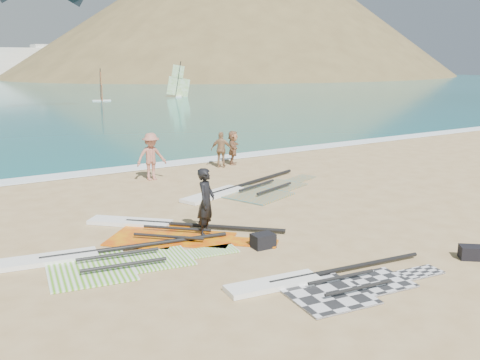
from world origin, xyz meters
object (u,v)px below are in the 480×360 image
rig_grey (323,284)px  gear_bag_near (263,241)px  gear_bag_far (471,253)px  person_wetsuit (206,202)px  rig_orange (247,190)px  beachgoer_back (221,150)px  rig_red (162,230)px  rig_green (98,260)px  beachgoer_mid (151,157)px  beachgoer_right (233,148)px

rig_grey → gear_bag_near: size_ratio=8.75×
gear_bag_far → person_wetsuit: (-4.57, 5.17, 0.79)m
rig_orange → beachgoer_back: 4.80m
rig_red → beachgoer_back: size_ratio=3.19×
rig_green → beachgoer_mid: size_ratio=3.10×
rig_green → gear_bag_far: 9.16m
beachgoer_mid → gear_bag_far: bearing=-74.5°
rig_grey → beachgoer_mid: beachgoer_mid is taller
gear_bag_near → gear_bag_far: size_ratio=1.05×
rig_grey → rig_green: (-3.65, 4.03, 0.00)m
gear_bag_far → beachgoer_mid: bearing=103.3°
person_wetsuit → beachgoer_mid: size_ratio=0.99×
rig_orange → rig_red: size_ratio=1.27×
gear_bag_near → beachgoer_mid: beachgoer_mid is taller
rig_green → rig_red: bearing=39.1°
beachgoer_back → beachgoer_right: (0.85, 0.36, -0.02)m
rig_grey → gear_bag_far: (4.16, -0.76, 0.12)m
beachgoer_back → beachgoer_mid: bearing=49.9°
person_wetsuit → beachgoer_right: 10.44m
gear_bag_near → person_wetsuit: bearing=113.4°
rig_green → rig_red: 2.65m
gear_bag_near → beachgoer_back: (4.60, 9.74, 0.63)m
person_wetsuit → rig_orange: bearing=2.0°
rig_green → person_wetsuit: size_ratio=3.13×
beachgoer_back → rig_green: bearing=84.0°
rig_grey → rig_red: rig_red is taller
rig_green → beachgoer_back: bearing=54.1°
person_wetsuit → gear_bag_far: bearing=-90.2°
rig_green → gear_bag_far: bearing=-21.9°
rig_red → beachgoer_right: bearing=91.1°
rig_red → gear_bag_near: size_ratio=8.93×
rig_green → rig_orange: rig_orange is taller
beachgoer_back → beachgoer_right: size_ratio=1.03×
rig_grey → beachgoer_right: (5.77, 12.82, 0.74)m
beachgoer_back → rig_orange: bearing=110.0°
gear_bag_far → rig_green: bearing=148.5°
rig_red → gear_bag_near: bearing=-13.0°
person_wetsuit → beachgoer_mid: beachgoer_mid is taller
beachgoer_right → rig_red: bearing=171.1°
rig_green → rig_orange: bearing=39.1°
rig_red → beachgoer_mid: 6.97m
rig_grey → rig_green: rig_green is taller
rig_orange → beachgoer_right: size_ratio=4.17×
rig_green → rig_orange: size_ratio=0.91×
beachgoer_right → gear_bag_near: bearing=-173.7°
gear_bag_near → person_wetsuit: person_wetsuit is taller
rig_grey → beachgoer_mid: size_ratio=2.63×
rig_red → gear_bag_far: size_ratio=9.42×
person_wetsuit → beachgoer_mid: 7.53m
rig_grey → gear_bag_near: (0.33, 2.71, 0.14)m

